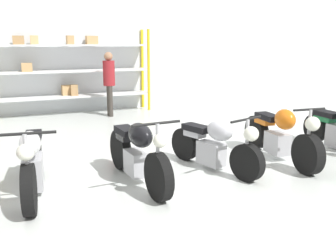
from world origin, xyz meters
The scene contains 8 objects.
ground_plane centered at (0.00, 0.00, 0.00)m, with size 30.00×30.00×0.00m, color silver.
back_wall centered at (0.00, 6.18, 1.80)m, with size 30.00×0.08×3.60m.
shelving_rack centered at (-0.64, 5.82, 1.28)m, with size 4.39×0.63×2.38m.
motorcycle_white centered at (-2.09, 0.18, 0.43)m, with size 0.70×2.03×1.00m.
motorcycle_black centered at (-0.67, -0.04, 0.46)m, with size 0.66×2.05×1.03m.
motorcycle_silver centered at (0.65, 0.03, 0.41)m, with size 0.83×1.88×0.94m.
motorcycle_orange centered at (1.95, 0.02, 0.44)m, with size 0.56×2.18×1.03m.
person_browsing centered at (0.28, 5.09, 1.04)m, with size 0.34×0.34×1.75m.
Camera 1 is at (-2.32, -4.95, 2.01)m, focal length 40.00 mm.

